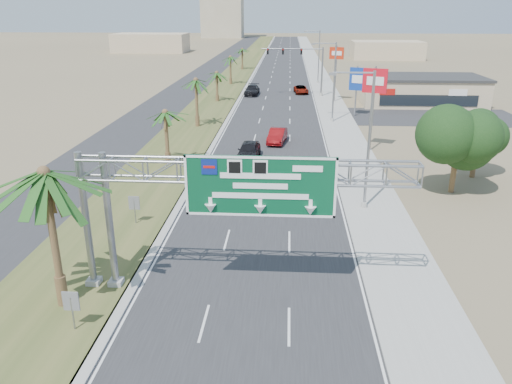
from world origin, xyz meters
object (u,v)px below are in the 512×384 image
at_px(palm_near, 44,174).
at_px(car_left_lane, 249,151).
at_px(signal_mast, 310,67).
at_px(car_far, 252,90).
at_px(pole_sign_red_near, 375,86).
at_px(pole_sign_red_far, 336,58).
at_px(car_right_lane, 301,90).
at_px(store_building, 420,91).
at_px(sign_gantry, 229,182).
at_px(pole_sign_blue, 357,81).
at_px(car_mid_lane, 277,136).

height_order(palm_near, car_left_lane, palm_near).
relative_size(signal_mast, car_left_lane, 2.05).
xyz_separation_m(car_far, pole_sign_red_near, (14.76, -34.62, 5.89)).
bearing_deg(pole_sign_red_far, car_right_lane, 123.17).
relative_size(car_right_lane, pole_sign_red_near, 0.56).
relative_size(store_building, pole_sign_red_far, 2.10).
height_order(signal_mast, car_right_lane, signal_mast).
xyz_separation_m(car_right_lane, car_far, (-8.38, -2.17, 0.15)).
relative_size(sign_gantry, store_building, 0.93).
distance_m(car_left_lane, pole_sign_blue, 25.55).
distance_m(car_far, pole_sign_red_near, 38.09).
bearing_deg(pole_sign_blue, sign_gantry, -104.52).
height_order(car_right_lane, car_far, car_far).
height_order(signal_mast, pole_sign_red_far, pole_sign_red_far).
bearing_deg(signal_mast, car_right_lane, 113.18).
relative_size(palm_near, car_left_lane, 1.67).
distance_m(car_mid_lane, car_far, 32.42).
relative_size(pole_sign_red_near, pole_sign_blue, 1.28).
distance_m(car_left_lane, car_mid_lane, 6.95).
bearing_deg(car_mid_lane, car_far, 106.69).
relative_size(sign_gantry, car_left_lane, 3.35).
height_order(store_building, pole_sign_red_far, pole_sign_red_far).
relative_size(car_right_lane, pole_sign_blue, 0.71).
xyz_separation_m(car_mid_lane, pole_sign_red_far, (8.39, 26.39, 5.98)).
relative_size(car_far, pole_sign_red_near, 0.66).
bearing_deg(car_right_lane, palm_near, -106.71).
bearing_deg(pole_sign_red_far, store_building, -5.02).
height_order(pole_sign_red_near, pole_sign_blue, pole_sign_red_near).
bearing_deg(car_far, car_right_lane, 16.82).
distance_m(store_building, pole_sign_red_far, 13.89).
xyz_separation_m(palm_near, pole_sign_red_far, (18.20, 59.14, -0.17)).
bearing_deg(pole_sign_red_near, pole_sign_blue, 88.08).
relative_size(sign_gantry, car_right_lane, 3.50).
bearing_deg(car_right_lane, car_left_lane, -103.90).
relative_size(sign_gantry, pole_sign_red_near, 1.95).
height_order(car_right_lane, pole_sign_blue, pole_sign_blue).
bearing_deg(car_right_lane, pole_sign_red_far, -62.47).
relative_size(car_mid_lane, car_far, 0.84).
xyz_separation_m(car_right_lane, pole_sign_red_far, (5.10, -7.81, 6.10)).
distance_m(signal_mast, pole_sign_red_near, 34.25).
distance_m(car_mid_lane, pole_sign_red_near, 11.64).
bearing_deg(signal_mast, pole_sign_red_far, -51.61).
bearing_deg(car_far, pole_sign_blue, -45.22).
relative_size(pole_sign_blue, pole_sign_red_far, 0.78).
bearing_deg(sign_gantry, pole_sign_blue, 75.48).
distance_m(sign_gantry, pole_sign_red_near, 30.43).
xyz_separation_m(store_building, car_right_lane, (-18.10, 8.95, -1.34)).
xyz_separation_m(sign_gantry, signal_mast, (6.23, 62.05, -1.21)).
xyz_separation_m(palm_near, pole_sign_red_near, (19.48, 30.16, -0.22)).
bearing_deg(store_building, sign_gantry, -112.36).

